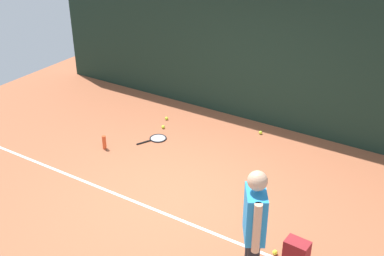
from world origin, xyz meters
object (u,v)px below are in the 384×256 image
(tennis_ball_far_left, at_px, (167,118))
(tennis_ball_by_fence, at_px, (163,127))
(tennis_racket, at_px, (157,139))
(tennis_ball_mid_court, at_px, (275,252))
(tennis_player, at_px, (254,228))
(water_bottle, at_px, (104,142))
(backpack, at_px, (297,255))
(tennis_ball_near_player, at_px, (261,133))

(tennis_ball_far_left, bearing_deg, tennis_ball_by_fence, -65.24)
(tennis_racket, bearing_deg, tennis_ball_mid_court, -92.36)
(tennis_player, xyz_separation_m, tennis_racket, (-3.15, 2.47, -0.95))
(tennis_player, distance_m, water_bottle, 4.19)
(tennis_player, xyz_separation_m, tennis_ball_mid_court, (-0.00, 0.76, -0.93))
(tennis_player, xyz_separation_m, water_bottle, (-3.75, 1.69, -0.84))
(tennis_ball_by_fence, distance_m, water_bottle, 1.29)
(backpack, bearing_deg, tennis_racket, -24.29)
(tennis_player, bearing_deg, tennis_ball_near_player, 172.34)
(tennis_racket, xyz_separation_m, tennis_ball_mid_court, (3.15, -1.71, 0.02))
(tennis_ball_far_left, bearing_deg, backpack, -34.31)
(backpack, height_order, tennis_ball_near_player, backpack)
(backpack, distance_m, tennis_ball_near_player, 3.59)
(backpack, xyz_separation_m, tennis_ball_by_fence, (-3.62, 2.23, -0.18))
(tennis_ball_mid_court, relative_size, water_bottle, 0.25)
(backpack, bearing_deg, tennis_ball_mid_court, -13.73)
(backpack, distance_m, tennis_ball_far_left, 4.58)
(tennis_player, relative_size, water_bottle, 6.56)
(tennis_ball_mid_court, relative_size, tennis_ball_far_left, 1.00)
(water_bottle, bearing_deg, tennis_player, -24.21)
(tennis_racket, height_order, water_bottle, water_bottle)
(backpack, height_order, water_bottle, backpack)
(tennis_ball_mid_court, xyz_separation_m, water_bottle, (-3.75, 0.92, 0.10))
(water_bottle, bearing_deg, tennis_ball_far_left, 79.56)
(backpack, bearing_deg, water_bottle, -10.84)
(tennis_ball_near_player, bearing_deg, tennis_ball_by_fence, -154.91)
(tennis_ball_by_fence, distance_m, tennis_ball_far_left, 0.38)
(tennis_ball_near_player, distance_m, tennis_ball_mid_court, 3.34)
(tennis_ball_by_fence, bearing_deg, tennis_ball_mid_court, -32.90)
(tennis_ball_mid_court, xyz_separation_m, tennis_ball_far_left, (-3.46, 2.48, 0.00))
(tennis_ball_by_fence, xyz_separation_m, tennis_ball_mid_court, (3.30, -2.14, 0.00))
(backpack, bearing_deg, tennis_player, 67.71)
(tennis_player, height_order, tennis_ball_near_player, tennis_player)
(tennis_player, distance_m, tennis_ball_far_left, 4.83)
(tennis_ball_far_left, bearing_deg, water_bottle, -100.44)
(tennis_player, distance_m, tennis_ball_by_fence, 4.49)
(tennis_racket, relative_size, tennis_ball_mid_court, 9.51)
(tennis_racket, height_order, tennis_ball_mid_court, tennis_ball_mid_court)
(backpack, relative_size, water_bottle, 1.70)
(tennis_ball_by_fence, bearing_deg, tennis_ball_far_left, 114.76)
(tennis_racket, bearing_deg, water_bottle, 169.12)
(backpack, distance_m, tennis_ball_mid_court, 0.38)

